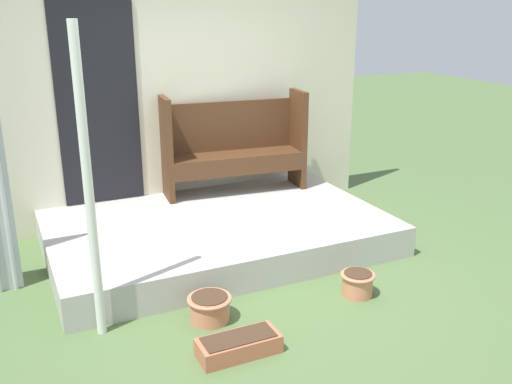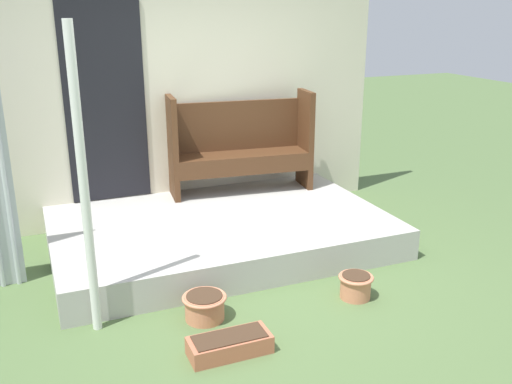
{
  "view_description": "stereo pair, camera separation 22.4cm",
  "coord_description": "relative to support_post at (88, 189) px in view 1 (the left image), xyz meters",
  "views": [
    {
      "loc": [
        -1.85,
        -3.78,
        2.25
      ],
      "look_at": [
        0.09,
        0.35,
        0.74
      ],
      "focal_mm": 40.0,
      "sensor_mm": 36.0,
      "label": 1
    },
    {
      "loc": [
        -1.65,
        -3.87,
        2.25
      ],
      "look_at": [
        0.09,
        0.35,
        0.74
      ],
      "focal_mm": 40.0,
      "sensor_mm": 36.0,
      "label": 2
    }
  ],
  "objects": [
    {
      "name": "house_wall",
      "position": [
        1.28,
        2.08,
        0.22
      ],
      "size": [
        4.35,
        0.08,
        2.6
      ],
      "color": "beige",
      "rests_on": "ground_plane"
    },
    {
      "name": "flower_pot_middle",
      "position": [
        1.98,
        -0.32,
        -0.97
      ],
      "size": [
        0.28,
        0.28,
        0.2
      ],
      "color": "tan",
      "rests_on": "ground_plane"
    },
    {
      "name": "bench",
      "position": [
        1.81,
        1.82,
        -0.25
      ],
      "size": [
        1.56,
        0.55,
        1.07
      ],
      "rotation": [
        0.0,
        0.0,
        -0.1
      ],
      "color": "#4C2D19",
      "rests_on": "porch_slab"
    },
    {
      "name": "planter_box_rect",
      "position": [
        0.78,
        -0.67,
        -1.02
      ],
      "size": [
        0.56,
        0.23,
        0.13
      ],
      "color": "#B76647",
      "rests_on": "ground_plane"
    },
    {
      "name": "flower_pot_left",
      "position": [
        0.76,
        -0.17,
        -0.97
      ],
      "size": [
        0.34,
        0.34,
        0.2
      ],
      "color": "tan",
      "rests_on": "ground_plane"
    },
    {
      "name": "support_post",
      "position": [
        0.0,
        0.0,
        0.0
      ],
      "size": [
        0.07,
        0.07,
        2.16
      ],
      "color": "white",
      "rests_on": "ground_plane"
    },
    {
      "name": "porch_slab",
      "position": [
        1.32,
        1.06,
        -0.94
      ],
      "size": [
        3.15,
        1.99,
        0.29
      ],
      "color": "#B2AFA8",
      "rests_on": "ground_plane"
    },
    {
      "name": "ground_plane",
      "position": [
        1.33,
        0.07,
        -1.08
      ],
      "size": [
        24.0,
        24.0,
        0.0
      ],
      "primitive_type": "plane",
      "color": "#516B3D"
    }
  ]
}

